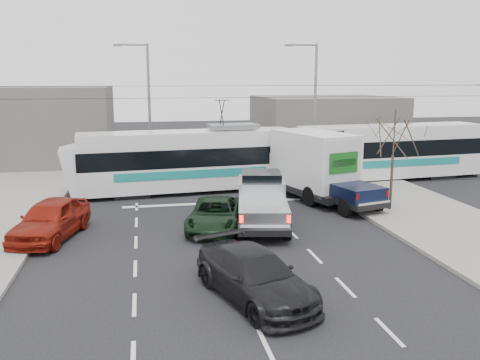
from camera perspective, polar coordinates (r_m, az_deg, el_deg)
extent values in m
plane|color=black|center=(22.02, 1.58, -6.22)|extent=(120.00, 120.00, 0.00)
cube|color=gray|center=(25.45, 21.84, -4.45)|extent=(6.00, 60.00, 0.15)
cube|color=#33302D|center=(31.54, -2.37, -0.80)|extent=(60.00, 1.60, 0.03)
cube|color=#615B58|center=(43.67, -23.50, 5.63)|extent=(14.00, 10.00, 6.00)
cube|color=#615B58|center=(47.66, 9.49, 6.22)|extent=(12.00, 10.00, 5.00)
cylinder|color=#47382B|center=(26.52, 16.62, -0.26)|extent=(0.14, 0.14, 2.75)
cylinder|color=#47382B|center=(26.15, 16.93, 5.11)|extent=(0.07, 0.07, 2.25)
cylinder|color=black|center=(29.59, 11.40, 2.00)|extent=(0.12, 0.12, 3.60)
cube|color=black|center=(29.34, 11.13, 4.50)|extent=(0.28, 0.28, 0.95)
cylinder|color=#FF0C07|center=(29.25, 10.88, 5.08)|extent=(0.06, 0.20, 0.20)
cylinder|color=orange|center=(29.28, 10.86, 4.49)|extent=(0.06, 0.20, 0.20)
cylinder|color=#05330C|center=(29.32, 10.84, 3.91)|extent=(0.06, 0.20, 0.20)
cube|color=white|center=(29.37, 11.51, 2.91)|extent=(0.02, 0.30, 0.40)
cylinder|color=slate|center=(36.61, 8.40, 7.88)|extent=(0.20, 0.20, 9.00)
cylinder|color=slate|center=(36.30, 7.07, 14.84)|extent=(2.00, 0.14, 0.14)
cube|color=slate|center=(36.00, 5.50, 14.82)|extent=(0.55, 0.25, 0.14)
cylinder|color=slate|center=(36.56, -10.13, 7.82)|extent=(0.20, 0.20, 9.00)
cylinder|color=slate|center=(36.56, -12.00, 14.65)|extent=(2.00, 0.14, 0.14)
cube|color=slate|center=(36.58, -13.61, 14.50)|extent=(0.55, 0.25, 0.14)
cylinder|color=black|center=(30.85, -2.45, 9.22)|extent=(60.00, 0.03, 0.03)
cylinder|color=black|center=(30.84, -2.46, 10.52)|extent=(60.00, 0.03, 0.03)
cube|color=white|center=(30.31, -5.77, 0.58)|extent=(12.78, 3.83, 1.53)
cube|color=black|center=(30.11, -5.81, 2.78)|extent=(12.85, 3.86, 1.04)
cube|color=white|center=(29.98, -5.85, 4.55)|extent=(12.77, 3.73, 0.97)
cube|color=#18797A|center=(28.97, -5.29, 0.64)|extent=(8.77, 0.86, 0.49)
cube|color=white|center=(35.43, 16.53, 1.73)|extent=(12.78, 3.83, 1.53)
cube|color=black|center=(35.26, 16.63, 3.62)|extent=(12.85, 3.86, 1.04)
cube|color=white|center=(35.16, 16.72, 5.13)|extent=(12.77, 3.73, 0.97)
cube|color=#18797A|center=(34.30, 17.75, 1.82)|extent=(8.77, 0.86, 0.49)
cylinder|color=black|center=(32.10, 6.29, 2.93)|extent=(1.22, 2.62, 2.53)
cube|color=slate|center=(30.53, -0.80, 6.06)|extent=(3.07, 1.86, 0.24)
cube|color=black|center=(30.05, -12.16, -1.34)|extent=(2.16, 2.42, 0.35)
cube|color=black|center=(31.68, 2.80, -0.44)|extent=(2.16, 2.42, 0.35)
cube|color=black|center=(33.24, 9.49, -0.02)|extent=(2.16, 2.42, 0.35)
cube|color=black|center=(37.53, 20.85, 0.68)|extent=(2.16, 2.42, 0.35)
cube|color=black|center=(23.26, 2.49, -3.75)|extent=(3.31, 6.53, 0.27)
cube|color=silver|center=(24.17, 2.40, -1.33)|extent=(2.57, 2.98, 1.24)
cube|color=black|center=(24.14, 2.40, 0.22)|extent=(2.15, 2.19, 0.59)
cube|color=silver|center=(25.68, 2.26, -1.14)|extent=(2.22, 1.49, 0.59)
cube|color=silver|center=(21.82, 2.64, -3.60)|extent=(2.61, 3.16, 0.70)
cube|color=silver|center=(20.35, 2.83, -5.57)|extent=(1.98, 0.57, 0.19)
cube|color=#FF0C07|center=(20.33, 0.16, -4.40)|extent=(0.16, 0.11, 0.30)
cube|color=#FF0C07|center=(20.42, 5.49, -4.38)|extent=(0.16, 0.11, 0.30)
cylinder|color=black|center=(25.21, 0.05, -2.92)|extent=(0.46, 0.90, 0.86)
cylinder|color=black|center=(25.28, 4.55, -2.91)|extent=(0.46, 0.90, 0.86)
cylinder|color=black|center=(21.36, 0.04, -5.56)|extent=(0.46, 0.90, 0.86)
cylinder|color=black|center=(21.45, 5.35, -5.54)|extent=(0.46, 0.90, 0.86)
cube|color=black|center=(29.31, 7.35, -0.66)|extent=(4.59, 7.91, 0.37)
cube|color=white|center=(31.48, 4.45, 1.91)|extent=(2.85, 2.42, 1.71)
cube|color=black|center=(31.51, 4.32, 3.10)|extent=(2.36, 1.75, 0.64)
cube|color=silver|center=(28.43, 8.29, 2.17)|extent=(3.91, 5.61, 3.16)
cube|color=silver|center=(26.45, 11.48, 1.37)|extent=(2.18, 0.69, 2.78)
cube|color=#145917|center=(26.37, 11.57, 1.90)|extent=(1.73, 0.53, 1.07)
cube|color=black|center=(26.60, 11.67, -2.29)|extent=(2.29, 0.91, 0.19)
cylinder|color=black|center=(30.71, 3.07, -0.24)|extent=(0.58, 1.01, 0.96)
cylinder|color=black|center=(31.90, 6.57, 0.14)|extent=(0.58, 1.01, 0.96)
cylinder|color=black|center=(27.02, 7.91, -1.83)|extent=(0.61, 1.12, 1.07)
cylinder|color=black|center=(28.36, 11.64, -1.33)|extent=(0.61, 1.12, 1.07)
cube|color=black|center=(27.18, 11.12, -1.69)|extent=(3.38, 5.88, 0.28)
cube|color=black|center=(27.81, 9.96, 0.28)|extent=(2.53, 2.76, 1.27)
cube|color=black|center=(27.78, 9.87, 1.66)|extent=(2.10, 2.05, 0.61)
cube|color=black|center=(28.93, 8.42, 0.24)|extent=(2.14, 1.45, 0.61)
cube|color=black|center=(26.14, 12.74, -1.28)|extent=(2.57, 2.92, 0.72)
cube|color=silver|center=(25.13, 14.73, -2.59)|extent=(1.88, 0.67, 0.20)
cube|color=#590505|center=(24.55, 13.00, -1.85)|extent=(0.17, 0.12, 0.31)
cube|color=#590505|center=(25.70, 16.16, -1.42)|extent=(0.17, 0.12, 0.31)
cylinder|color=black|center=(28.11, 7.41, -1.49)|extent=(0.52, 0.94, 0.89)
cylinder|color=black|center=(29.15, 10.53, -1.12)|extent=(0.52, 0.94, 0.89)
cylinder|color=black|center=(25.29, 11.77, -3.09)|extent=(0.52, 0.94, 0.89)
cylinder|color=black|center=(26.45, 15.03, -2.61)|extent=(0.52, 0.94, 0.89)
imported|color=black|center=(22.78, -2.79, -3.87)|extent=(3.40, 5.24, 1.34)
imported|color=maroon|center=(22.79, -20.51, -4.14)|extent=(3.23, 5.29, 1.68)
imported|color=black|center=(15.74, 1.64, -10.68)|extent=(3.59, 5.54, 1.49)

